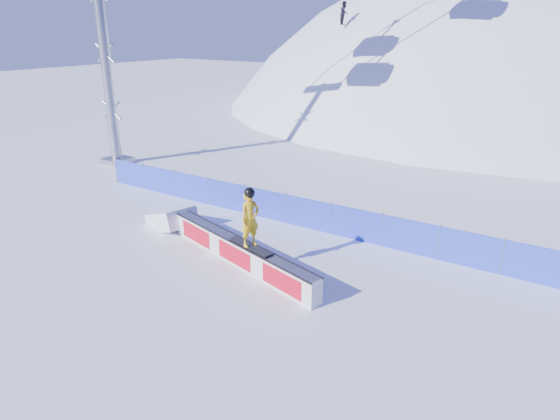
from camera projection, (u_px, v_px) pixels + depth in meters
The scene contains 6 objects.
ground at pixel (236, 274), 15.76m from camera, with size 160.00×160.00×0.00m, color white.
snow_hill at pixel (476, 271), 54.95m from camera, with size 64.00×64.00×64.00m.
safety_fence at pixel (308, 214), 19.08m from camera, with size 22.05×0.05×1.30m.
rail_box at pixel (240, 253), 16.21m from camera, with size 6.96×2.40×0.85m.
snow_ramp at pixel (172, 226), 19.49m from camera, with size 1.93×1.29×0.73m, color white, non-canonical shape.
snowboarder at pixel (250, 218), 15.31m from camera, with size 1.88×0.83×1.94m.
Camera 1 is at (8.89, -11.01, 7.35)m, focal length 32.00 mm.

